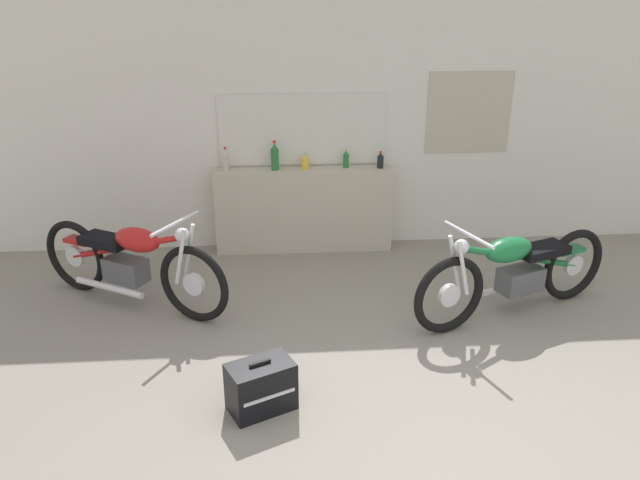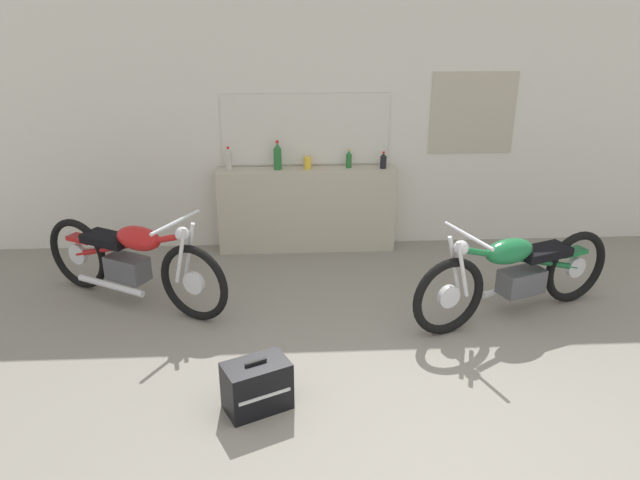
# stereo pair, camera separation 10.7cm
# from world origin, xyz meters

# --- Properties ---
(ground_plane) EXTENTS (24.00, 24.00, 0.00)m
(ground_plane) POSITION_xyz_m (0.00, 0.00, 0.00)
(ground_plane) COLOR gray
(wall_back) EXTENTS (10.00, 0.07, 2.80)m
(wall_back) POSITION_xyz_m (-0.01, 3.74, 1.40)
(wall_back) COLOR silver
(wall_back) RESTS_ON ground_plane
(sill_counter) EXTENTS (1.97, 0.28, 0.94)m
(sill_counter) POSITION_xyz_m (-0.74, 3.56, 0.47)
(sill_counter) COLOR #B7AD99
(sill_counter) RESTS_ON ground_plane
(bottle_leftmost) EXTENTS (0.07, 0.07, 0.26)m
(bottle_leftmost) POSITION_xyz_m (-1.58, 3.56, 1.06)
(bottle_leftmost) COLOR #B7B2A8
(bottle_leftmost) RESTS_ON sill_counter
(bottle_left_center) EXTENTS (0.09, 0.09, 0.32)m
(bottle_left_center) POSITION_xyz_m (-1.05, 3.57, 1.08)
(bottle_left_center) COLOR #23662D
(bottle_left_center) RESTS_ON sill_counter
(bottle_center) EXTENTS (0.09, 0.09, 0.17)m
(bottle_center) POSITION_xyz_m (-0.73, 3.59, 1.02)
(bottle_center) COLOR gold
(bottle_center) RESTS_ON sill_counter
(bottle_right_center) EXTENTS (0.06, 0.06, 0.21)m
(bottle_right_center) POSITION_xyz_m (-0.27, 3.60, 1.04)
(bottle_right_center) COLOR #23662D
(bottle_right_center) RESTS_ON sill_counter
(bottle_rightmost) EXTENTS (0.07, 0.07, 0.19)m
(bottle_rightmost) POSITION_xyz_m (0.10, 3.55, 1.02)
(bottle_rightmost) COLOR black
(bottle_rightmost) RESTS_ON sill_counter
(motorcycle_green) EXTENTS (2.03, 0.94, 0.91)m
(motorcycle_green) POSITION_xyz_m (1.08, 1.90, 0.44)
(motorcycle_green) COLOR black
(motorcycle_green) RESTS_ON ground_plane
(motorcycle_red) EXTENTS (1.89, 1.13, 0.93)m
(motorcycle_red) POSITION_xyz_m (-2.42, 2.35, 0.45)
(motorcycle_red) COLOR black
(motorcycle_red) RESTS_ON ground_plane
(hard_case_black) EXTENTS (0.53, 0.45, 0.40)m
(hard_case_black) POSITION_xyz_m (-1.20, 0.68, 0.19)
(hard_case_black) COLOR black
(hard_case_black) RESTS_ON ground_plane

